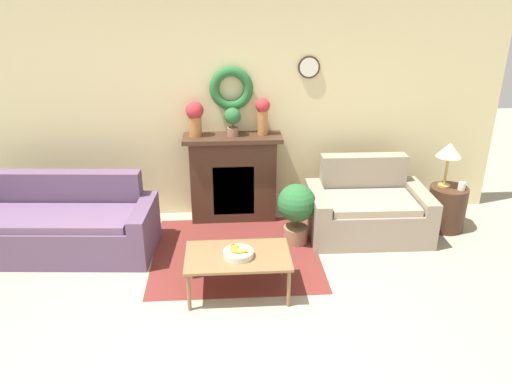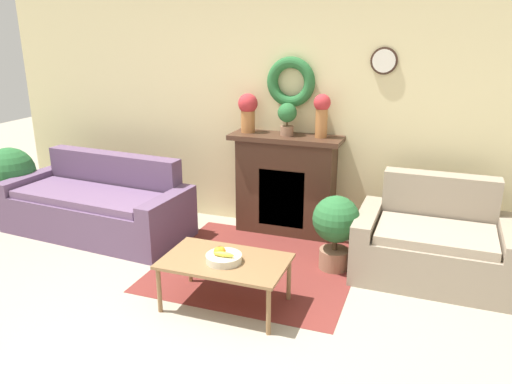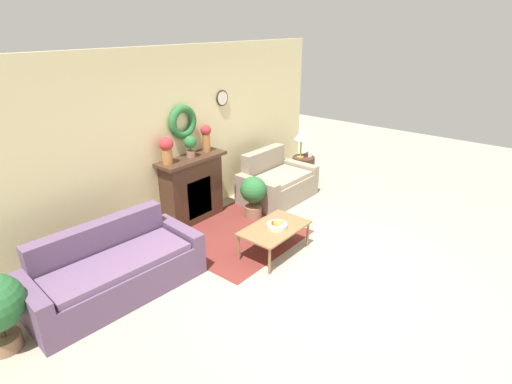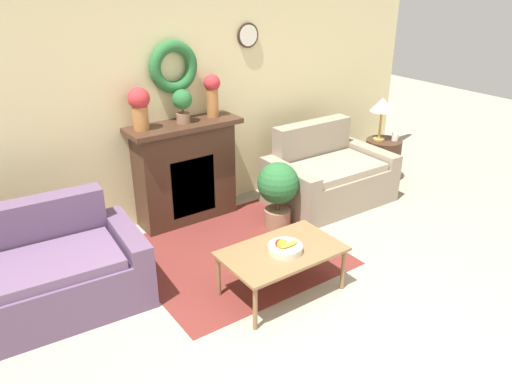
{
  "view_description": "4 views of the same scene",
  "coord_description": "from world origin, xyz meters",
  "px_view_note": "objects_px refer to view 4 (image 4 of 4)",
  "views": [
    {
      "loc": [
        -0.0,
        -3.12,
        2.76
      ],
      "look_at": [
        0.31,
        1.49,
        0.8
      ],
      "focal_mm": 35.0,
      "sensor_mm": 36.0,
      "label": 1
    },
    {
      "loc": [
        1.54,
        -2.32,
        2.14
      ],
      "look_at": [
        0.14,
        1.54,
        0.78
      ],
      "focal_mm": 35.0,
      "sensor_mm": 36.0,
      "label": 2
    },
    {
      "loc": [
        -3.8,
        -1.94,
        3.0
      ],
      "look_at": [
        0.25,
        1.38,
        0.76
      ],
      "focal_mm": 28.0,
      "sensor_mm": 36.0,
      "label": 3
    },
    {
      "loc": [
        -2.08,
        -1.79,
        2.51
      ],
      "look_at": [
        0.13,
        1.33,
        0.77
      ],
      "focal_mm": 35.0,
      "sensor_mm": 36.0,
      "label": 4
    }
  ],
  "objects_px": {
    "mug": "(395,137)",
    "fireplace": "(186,172)",
    "table_lamp": "(382,106)",
    "potted_plant_floor_by_loveseat": "(278,189)",
    "vase_on_mantel_left": "(139,105)",
    "fruit_bowl": "(285,247)",
    "vase_on_mantel_right": "(212,92)",
    "potted_plant_on_mantel": "(182,103)",
    "coffee_table": "(282,254)",
    "loveseat_right": "(328,176)",
    "side_table_by_loveseat": "(382,160)",
    "couch_left": "(9,285)"
  },
  "relations": [
    {
      "from": "mug",
      "to": "fireplace",
      "type": "bearing_deg",
      "value": 168.29
    },
    {
      "from": "table_lamp",
      "to": "potted_plant_floor_by_loveseat",
      "type": "relative_size",
      "value": 0.76
    },
    {
      "from": "vase_on_mantel_left",
      "to": "potted_plant_floor_by_loveseat",
      "type": "relative_size",
      "value": 0.58
    },
    {
      "from": "fruit_bowl",
      "to": "fireplace",
      "type": "bearing_deg",
      "value": 89.89
    },
    {
      "from": "vase_on_mantel_left",
      "to": "vase_on_mantel_right",
      "type": "bearing_deg",
      "value": -0.0
    },
    {
      "from": "vase_on_mantel_right",
      "to": "table_lamp",
      "type": "bearing_deg",
      "value": -11.47
    },
    {
      "from": "table_lamp",
      "to": "potted_plant_on_mantel",
      "type": "distance_m",
      "value": 2.52
    },
    {
      "from": "potted_plant_on_mantel",
      "to": "vase_on_mantel_right",
      "type": "bearing_deg",
      "value": 3.24
    },
    {
      "from": "coffee_table",
      "to": "mug",
      "type": "bearing_deg",
      "value": 22.7
    },
    {
      "from": "loveseat_right",
      "to": "coffee_table",
      "type": "distance_m",
      "value": 1.91
    },
    {
      "from": "coffee_table",
      "to": "potted_plant_floor_by_loveseat",
      "type": "distance_m",
      "value": 1.17
    },
    {
      "from": "fruit_bowl",
      "to": "vase_on_mantel_right",
      "type": "relative_size",
      "value": 0.64
    },
    {
      "from": "loveseat_right",
      "to": "side_table_by_loveseat",
      "type": "bearing_deg",
      "value": 4.11
    },
    {
      "from": "vase_on_mantel_left",
      "to": "table_lamp",
      "type": "bearing_deg",
      "value": -8.4
    },
    {
      "from": "potted_plant_floor_by_loveseat",
      "to": "side_table_by_loveseat",
      "type": "bearing_deg",
      "value": 7.04
    },
    {
      "from": "vase_on_mantel_right",
      "to": "mug",
      "type": "bearing_deg",
      "value": -13.63
    },
    {
      "from": "fireplace",
      "to": "table_lamp",
      "type": "relative_size",
      "value": 2.2
    },
    {
      "from": "couch_left",
      "to": "vase_on_mantel_right",
      "type": "bearing_deg",
      "value": 21.81
    },
    {
      "from": "side_table_by_loveseat",
      "to": "vase_on_mantel_left",
      "type": "height_order",
      "value": "vase_on_mantel_left"
    },
    {
      "from": "fireplace",
      "to": "table_lamp",
      "type": "height_order",
      "value": "fireplace"
    },
    {
      "from": "mug",
      "to": "loveseat_right",
      "type": "bearing_deg",
      "value": 178.82
    },
    {
      "from": "coffee_table",
      "to": "fruit_bowl",
      "type": "bearing_deg",
      "value": -91.86
    },
    {
      "from": "couch_left",
      "to": "table_lamp",
      "type": "xyz_separation_m",
      "value": [
        4.37,
        0.29,
        0.66
      ]
    },
    {
      "from": "vase_on_mantel_left",
      "to": "side_table_by_loveseat",
      "type": "bearing_deg",
      "value": -9.08
    },
    {
      "from": "mug",
      "to": "potted_plant_floor_by_loveseat",
      "type": "bearing_deg",
      "value": -175.58
    },
    {
      "from": "side_table_by_loveseat",
      "to": "mug",
      "type": "distance_m",
      "value": 0.34
    },
    {
      "from": "couch_left",
      "to": "table_lamp",
      "type": "distance_m",
      "value": 4.43
    },
    {
      "from": "side_table_by_loveseat",
      "to": "vase_on_mantel_right",
      "type": "height_order",
      "value": "vase_on_mantel_right"
    },
    {
      "from": "coffee_table",
      "to": "table_lamp",
      "type": "xyz_separation_m",
      "value": [
        2.47,
        1.22,
        0.59
      ]
    },
    {
      "from": "side_table_by_loveseat",
      "to": "table_lamp",
      "type": "bearing_deg",
      "value": 141.34
    },
    {
      "from": "vase_on_mantel_left",
      "to": "vase_on_mantel_right",
      "type": "height_order",
      "value": "vase_on_mantel_right"
    },
    {
      "from": "couch_left",
      "to": "loveseat_right",
      "type": "height_order",
      "value": "loveseat_right"
    },
    {
      "from": "potted_plant_on_mantel",
      "to": "fruit_bowl",
      "type": "bearing_deg",
      "value": -90.29
    },
    {
      "from": "coffee_table",
      "to": "vase_on_mantel_left",
      "type": "height_order",
      "value": "vase_on_mantel_left"
    },
    {
      "from": "table_lamp",
      "to": "couch_left",
      "type": "bearing_deg",
      "value": -176.25
    },
    {
      "from": "side_table_by_loveseat",
      "to": "potted_plant_on_mantel",
      "type": "xyz_separation_m",
      "value": [
        -2.52,
        0.45,
        1.01
      ]
    },
    {
      "from": "side_table_by_loveseat",
      "to": "mug",
      "type": "bearing_deg",
      "value": -37.87
    },
    {
      "from": "table_lamp",
      "to": "potted_plant_on_mantel",
      "type": "height_order",
      "value": "potted_plant_on_mantel"
    },
    {
      "from": "fruit_bowl",
      "to": "potted_plant_on_mantel",
      "type": "distance_m",
      "value": 1.86
    },
    {
      "from": "couch_left",
      "to": "table_lamp",
      "type": "height_order",
      "value": "table_lamp"
    },
    {
      "from": "fruit_bowl",
      "to": "vase_on_mantel_left",
      "type": "xyz_separation_m",
      "value": [
        -0.43,
        1.68,
        0.86
      ]
    },
    {
      "from": "fireplace",
      "to": "loveseat_right",
      "type": "distance_m",
      "value": 1.65
    },
    {
      "from": "side_table_by_loveseat",
      "to": "table_lamp",
      "type": "height_order",
      "value": "table_lamp"
    },
    {
      "from": "side_table_by_loveseat",
      "to": "mug",
      "type": "relative_size",
      "value": 5.48
    },
    {
      "from": "fruit_bowl",
      "to": "mug",
      "type": "distance_m",
      "value": 2.87
    },
    {
      "from": "side_table_by_loveseat",
      "to": "fruit_bowl",
      "type": "bearing_deg",
      "value": -154.43
    },
    {
      "from": "mug",
      "to": "potted_plant_on_mantel",
      "type": "height_order",
      "value": "potted_plant_on_mantel"
    },
    {
      "from": "coffee_table",
      "to": "side_table_by_loveseat",
      "type": "xyz_separation_m",
      "value": [
        2.53,
        1.18,
        -0.11
      ]
    },
    {
      "from": "loveseat_right",
      "to": "coffee_table",
      "type": "height_order",
      "value": "loveseat_right"
    },
    {
      "from": "fireplace",
      "to": "couch_left",
      "type": "distance_m",
      "value": 2.04
    }
  ]
}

